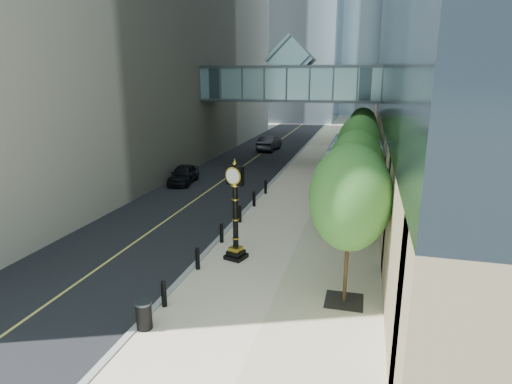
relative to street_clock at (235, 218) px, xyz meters
The scene contains 13 objects.
ground 6.22m from the street_clock, 75.91° to the right, with size 320.00×320.00×0.00m, color gray.
road 34.81m from the street_clock, 99.22° to the left, with size 8.00×180.00×0.02m, color black.
sidewalk 34.44m from the street_clock, 85.95° to the left, with size 8.00×180.00×0.06m, color beige.
curb 34.39m from the street_clock, 92.62° to the left, with size 0.25×180.00×0.07m, color gray.
skywalk 23.07m from the street_clock, 94.02° to the left, with size 17.00×4.20×5.80m.
entrance_canopy 9.88m from the street_clock, 59.39° to the left, with size 3.00×8.00×4.38m.
bollard_row 3.84m from the street_clock, 111.04° to the left, with size 0.20×16.20×0.90m.
street_trees 10.59m from the street_clock, 61.17° to the left, with size 2.87×28.74×5.91m.
street_clock is the anchor object (origin of this frame).
trash_bin 6.46m from the street_clock, 101.64° to the right, with size 0.52×0.52×0.90m, color black.
pedestrian 5.34m from the street_clock, 45.57° to the left, with size 0.56×0.37×1.53m, color #A29D95.
car_near 15.35m from the street_clock, 122.67° to the left, with size 1.68×4.18×1.42m, color black.
car_far 30.29m from the street_clock, 99.87° to the left, with size 1.73×4.96×1.64m, color black.
Camera 1 is at (4.00, -11.64, 8.12)m, focal length 30.00 mm.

